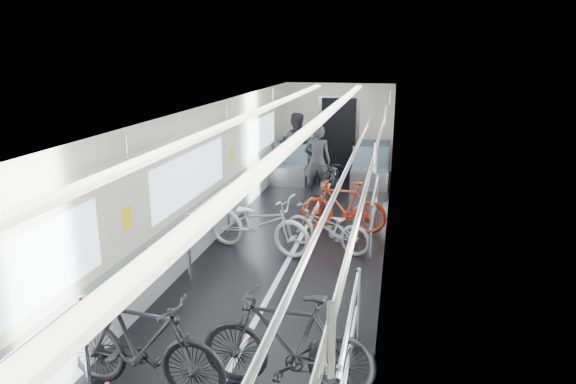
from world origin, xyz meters
name	(u,v)px	position (x,y,z in m)	size (l,w,h in m)	color
car_shell	(306,171)	(0.00, 1.78, 1.13)	(3.02, 14.01, 2.41)	black
bike_left_mid	(142,344)	(-0.69, -3.25, 0.53)	(0.50, 1.77, 1.06)	black
bike_left_far	(258,223)	(-0.57, 0.57, 0.49)	(0.66, 1.88, 0.99)	silver
bike_right_near	(288,342)	(0.68, -2.92, 0.53)	(0.50, 1.75, 1.05)	black
bike_right_mid	(327,227)	(0.54, 0.84, 0.41)	(0.54, 1.55, 0.82)	#98989C
bike_right_far	(343,206)	(0.70, 1.83, 0.48)	(0.45, 1.61, 0.97)	#A12813
bike_aisle	(330,179)	(0.20, 3.84, 0.48)	(0.63, 1.81, 0.95)	black
person_standing	(317,162)	(-0.12, 3.94, 0.85)	(0.62, 0.41, 1.69)	black
person_seated	(295,146)	(-0.96, 5.66, 0.86)	(0.84, 0.65, 1.73)	#2E2B32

